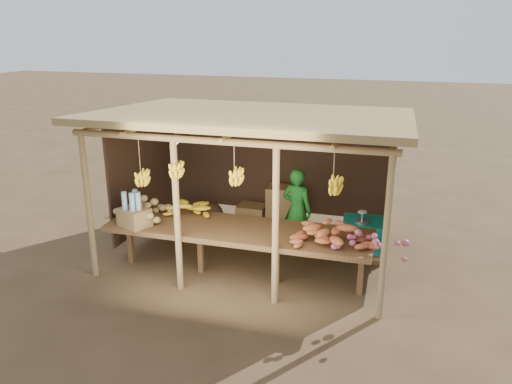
# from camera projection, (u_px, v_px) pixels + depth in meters

# --- Properties ---
(ground) EXTENTS (60.00, 60.00, 0.00)m
(ground) POSITION_uv_depth(u_px,v_px,m) (256.00, 251.00, 8.40)
(ground) COLOR brown
(ground) RESTS_ON ground
(stall_structure) EXTENTS (4.70, 3.50, 2.43)m
(stall_structure) POSITION_uv_depth(u_px,v_px,m) (256.00, 140.00, 7.74)
(stall_structure) COLOR #A48354
(stall_structure) RESTS_ON ground
(counter) EXTENTS (3.90, 1.05, 0.80)m
(counter) POSITION_uv_depth(u_px,v_px,m) (238.00, 232.00, 7.30)
(counter) COLOR brown
(counter) RESTS_ON ground
(potato_heap) EXTENTS (1.14, 0.80, 0.37)m
(potato_heap) POSITION_uv_depth(u_px,v_px,m) (142.00, 207.00, 7.59)
(potato_heap) COLOR tan
(potato_heap) RESTS_ON counter
(sweet_potato_heap) EXTENTS (1.26, 0.93, 0.36)m
(sweet_potato_heap) POSITION_uv_depth(u_px,v_px,m) (329.00, 231.00, 6.70)
(sweet_potato_heap) COLOR #BD5D30
(sweet_potato_heap) RESTS_ON counter
(onion_heap) EXTENTS (1.06, 0.86, 0.36)m
(onion_heap) POSITION_uv_depth(u_px,v_px,m) (370.00, 236.00, 6.53)
(onion_heap) COLOR #BF5C72
(onion_heap) RESTS_ON counter
(banana_pile) EXTENTS (0.77, 0.62, 0.35)m
(banana_pile) POSITION_uv_depth(u_px,v_px,m) (188.00, 204.00, 7.76)
(banana_pile) COLOR yellow
(banana_pile) RESTS_ON counter
(tomato_basin) EXTENTS (0.36, 0.36, 0.19)m
(tomato_basin) POSITION_uv_depth(u_px,v_px,m) (136.00, 209.00, 7.83)
(tomato_basin) COLOR navy
(tomato_basin) RESTS_ON counter
(bottle_box) EXTENTS (0.53, 0.48, 0.54)m
(bottle_box) POSITION_uv_depth(u_px,v_px,m) (134.00, 213.00, 7.30)
(bottle_box) COLOR olive
(bottle_box) RESTS_ON counter
(vendor) EXTENTS (0.60, 0.48, 1.44)m
(vendor) POSITION_uv_depth(u_px,v_px,m) (297.00, 210.00, 8.21)
(vendor) COLOR #186C1F
(vendor) RESTS_ON ground
(tarp_crate) EXTENTS (0.75, 0.66, 0.84)m
(tarp_crate) POSITION_uv_depth(u_px,v_px,m) (364.00, 238.00, 8.07)
(tarp_crate) COLOR brown
(tarp_crate) RESTS_ON ground
(carton_stack) EXTENTS (1.08, 0.41, 0.82)m
(carton_stack) POSITION_uv_depth(u_px,v_px,m) (271.00, 211.00, 9.21)
(carton_stack) COLOR olive
(carton_stack) RESTS_ON ground
(burlap_sacks) EXTENTS (0.82, 0.43, 0.58)m
(burlap_sacks) POSITION_uv_depth(u_px,v_px,m) (203.00, 214.00, 9.37)
(burlap_sacks) COLOR #462E20
(burlap_sacks) RESTS_ON ground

